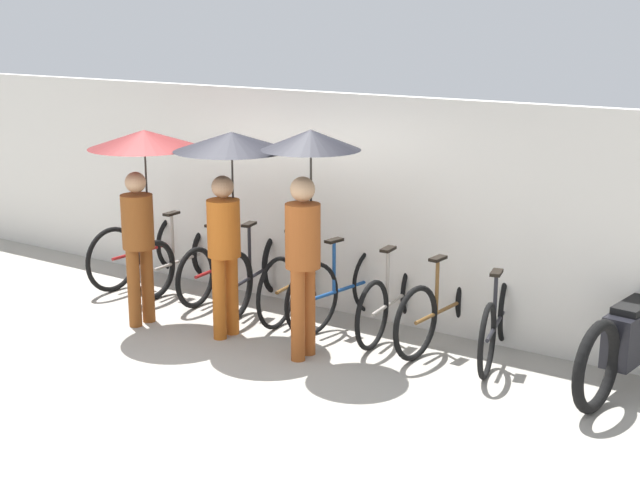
# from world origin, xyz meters

# --- Properties ---
(ground_plane) EXTENTS (30.00, 30.00, 0.00)m
(ground_plane) POSITION_xyz_m (0.00, 0.00, 0.00)
(ground_plane) COLOR #9E998E
(back_wall) EXTENTS (13.61, 0.12, 2.31)m
(back_wall) POSITION_xyz_m (0.00, 1.97, 1.15)
(back_wall) COLOR silver
(back_wall) RESTS_ON ground
(parked_bicycle_0) EXTENTS (0.44, 1.80, 1.07)m
(parked_bicycle_0) POSITION_xyz_m (-2.21, 1.60, 0.39)
(parked_bicycle_0) COLOR black
(parked_bicycle_0) RESTS_ON ground
(parked_bicycle_1) EXTENTS (0.44, 1.67, 1.10)m
(parked_bicycle_1) POSITION_xyz_m (-1.66, 1.63, 0.35)
(parked_bicycle_1) COLOR black
(parked_bicycle_1) RESTS_ON ground
(parked_bicycle_2) EXTENTS (0.44, 1.72, 1.05)m
(parked_bicycle_2) POSITION_xyz_m (-1.11, 1.69, 0.35)
(parked_bicycle_2) COLOR black
(parked_bicycle_2) RESTS_ON ground
(parked_bicycle_3) EXTENTS (0.52, 1.70, 1.09)m
(parked_bicycle_3) POSITION_xyz_m (-0.55, 1.59, 0.38)
(parked_bicycle_3) COLOR black
(parked_bicycle_3) RESTS_ON ground
(parked_bicycle_4) EXTENTS (0.44, 1.79, 1.04)m
(parked_bicycle_4) POSITION_xyz_m (-0.00, 1.65, 0.39)
(parked_bicycle_4) COLOR black
(parked_bicycle_4) RESTS_ON ground
(parked_bicycle_5) EXTENTS (0.45, 1.72, 1.02)m
(parked_bicycle_5) POSITION_xyz_m (0.55, 1.62, 0.39)
(parked_bicycle_5) COLOR black
(parked_bicycle_5) RESTS_ON ground
(parked_bicycle_6) EXTENTS (0.44, 1.69, 0.98)m
(parked_bicycle_6) POSITION_xyz_m (1.10, 1.66, 0.36)
(parked_bicycle_6) COLOR black
(parked_bicycle_6) RESTS_ON ground
(parked_bicycle_7) EXTENTS (0.44, 1.79, 1.02)m
(parked_bicycle_7) POSITION_xyz_m (1.66, 1.69, 0.37)
(parked_bicycle_7) COLOR black
(parked_bicycle_7) RESTS_ON ground
(parked_bicycle_8) EXTENTS (0.54, 1.63, 1.04)m
(parked_bicycle_8) POSITION_xyz_m (2.21, 1.60, 0.36)
(parked_bicycle_8) COLOR black
(parked_bicycle_8) RESTS_ON ground
(pedestrian_leading) EXTENTS (1.12, 1.12, 1.98)m
(pedestrian_leading) POSITION_xyz_m (-1.16, 0.55, 1.60)
(pedestrian_leading) COLOR brown
(pedestrian_leading) RESTS_ON ground
(pedestrian_center) EXTENTS (1.12, 1.12, 2.00)m
(pedestrian_center) POSITION_xyz_m (-0.22, 0.75, 1.62)
(pedestrian_center) COLOR #B25619
(pedestrian_center) RESTS_ON ground
(pedestrian_trailing) EXTENTS (0.90, 0.90, 2.09)m
(pedestrian_trailing) POSITION_xyz_m (0.72, 0.71, 1.59)
(pedestrian_trailing) COLOR #9E4C1E
(pedestrian_trailing) RESTS_ON ground
(motorcycle) EXTENTS (0.58, 2.17, 0.95)m
(motorcycle) POSITION_xyz_m (3.40, 1.66, 0.43)
(motorcycle) COLOR black
(motorcycle) RESTS_ON ground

